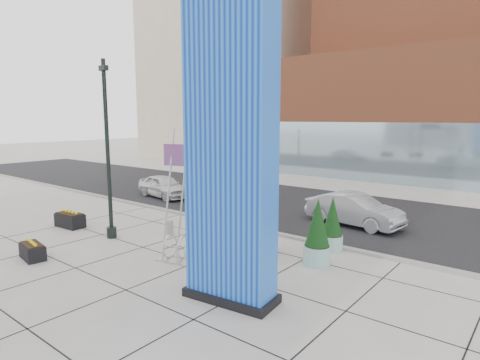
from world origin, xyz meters
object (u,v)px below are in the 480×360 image
Objects in this scene: blue_pylon at (231,150)px; overhead_street_sign at (233,146)px; car_white_west at (164,186)px; lamp_post at (108,167)px; concrete_bollard at (170,227)px; public_art_sculpture at (188,227)px; car_silver_mid at (354,210)px.

blue_pylon is 1.96× the size of overhead_street_sign.
car_white_west is (-13.55, 9.11, -3.69)m from blue_pylon.
concrete_bollard is (1.58, 2.07, -2.90)m from lamp_post.
public_art_sculpture reaches higher than car_silver_mid.
car_silver_mid is at bearing 47.72° from concrete_bollard.
lamp_post is at bearing 146.38° from car_silver_mid.
public_art_sculpture is 1.03× the size of car_silver_mid.
car_white_west is 0.91× the size of car_silver_mid.
overhead_street_sign is (-5.06, 6.22, -0.41)m from blue_pylon.
blue_pylon is 2.08× the size of car_white_west.
lamp_post is at bearing 163.24° from blue_pylon.
car_white_west is at bearing 132.76° from public_art_sculpture.
public_art_sculpture is 12.79m from car_white_west.
blue_pylon is 1.17× the size of lamp_post.
car_white_west is at bearing 140.94° from concrete_bollard.
concrete_bollard is at bearing -120.76° from car_white_west.
public_art_sculpture is at bearing -31.63° from concrete_bollard.
car_white_west is (-8.50, 2.89, -3.28)m from overhead_street_sign.
overhead_street_sign is (1.58, 2.72, 3.73)m from concrete_bollard.
blue_pylon is at bearing -169.49° from car_silver_mid.
lamp_post is 5.80m from overhead_street_sign.
lamp_post is at bearing -115.06° from overhead_street_sign.
blue_pylon is 8.44m from lamp_post.
lamp_post is at bearing -127.43° from concrete_bollard.
lamp_post is 11.94m from car_silver_mid.
concrete_bollard is (-6.64, 3.50, -4.14)m from blue_pylon.
blue_pylon is 16.75m from car_white_west.
overhead_street_sign reaches higher than car_silver_mid.
lamp_post reaches higher than concrete_bollard.
blue_pylon reaches higher than overhead_street_sign.
car_white_west is 13.08m from car_silver_mid.
car_white_west is at bearing 102.49° from car_silver_mid.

